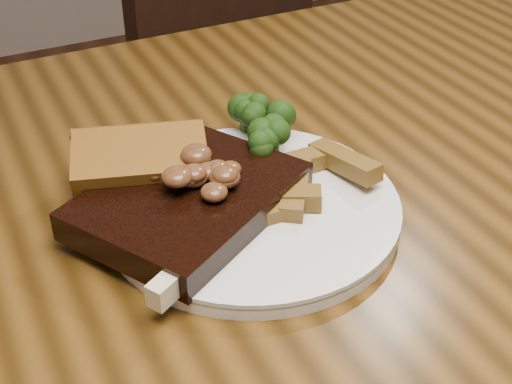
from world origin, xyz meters
TOP-DOWN VIEW (x-y plane):
  - dining_table at (0.00, 0.00)m, footprint 1.60×0.90m
  - chair_far at (0.19, 0.72)m, footprint 0.56×0.56m
  - plate at (-0.01, 0.02)m, footprint 0.30×0.30m
  - steak at (-0.06, 0.03)m, footprint 0.23×0.22m
  - steak_bone at (-0.06, -0.03)m, footprint 0.15×0.10m
  - mushroom_pile at (-0.05, 0.04)m, footprint 0.08×0.08m
  - garlic_bread at (-0.09, 0.09)m, footprint 0.13×0.10m
  - potato_wedges at (0.05, 0.02)m, footprint 0.10×0.10m
  - broccoli_cluster at (0.05, 0.10)m, footprint 0.08×0.08m

SIDE VIEW (x-z plane):
  - chair_far at x=0.19m, z-range 0.04..0.95m
  - dining_table at x=0.00m, z-range 0.28..1.03m
  - plate at x=-0.01m, z-range 0.75..0.76m
  - steak_bone at x=-0.06m, z-range 0.76..0.78m
  - potato_wedges at x=0.05m, z-range 0.76..0.79m
  - garlic_bread at x=-0.09m, z-range 0.76..0.79m
  - steak at x=-0.06m, z-range 0.76..0.79m
  - broccoli_cluster at x=0.05m, z-range 0.76..0.80m
  - mushroom_pile at x=-0.05m, z-range 0.79..0.82m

